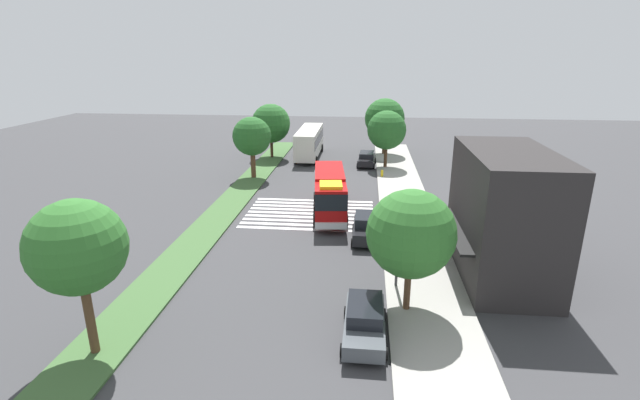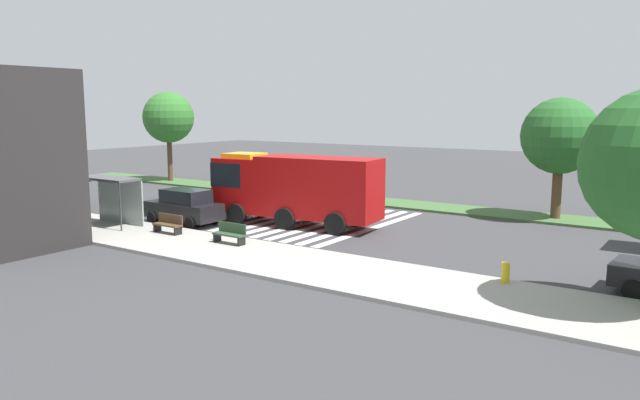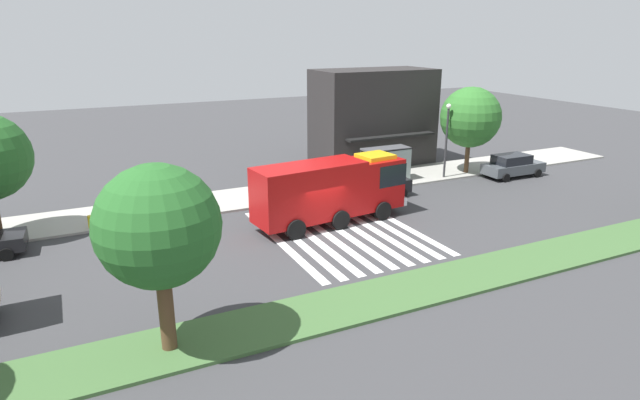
{
  "view_description": "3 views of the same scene",
  "coord_description": "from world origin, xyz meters",
  "px_view_note": "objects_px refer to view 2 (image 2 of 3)",
  "views": [
    {
      "loc": [
        37.1,
        4.5,
        13.13
      ],
      "look_at": [
        1.27,
        0.92,
        1.4
      ],
      "focal_mm": 25.66,
      "sensor_mm": 36.0,
      "label": 1
    },
    {
      "loc": [
        -17.72,
        26.75,
        6.09
      ],
      "look_at": [
        -0.62,
        1.7,
        1.48
      ],
      "focal_mm": 34.17,
      "sensor_mm": 36.0,
      "label": 2
    },
    {
      "loc": [
        -12.23,
        -24.09,
        10.54
      ],
      "look_at": [
        -0.16,
        0.75,
        1.79
      ],
      "focal_mm": 29.88,
      "sensor_mm": 36.0,
      "label": 3
    }
  ],
  "objects_px": {
    "bus_stop_shelter": "(114,191)",
    "street_lamp": "(71,156)",
    "parked_car_east": "(52,190)",
    "median_tree_west": "(560,136)",
    "bench_west_of_shelter": "(230,233)",
    "fire_hydrant": "(506,273)",
    "sidewalk_tree_center": "(38,137)",
    "parked_car_mid": "(184,207)",
    "median_tree_center": "(168,118)",
    "fire_truck": "(291,186)",
    "bench_near_shelter": "(168,224)"
  },
  "relations": [
    {
      "from": "parked_car_mid",
      "to": "bus_stop_shelter",
      "type": "xyz_separation_m",
      "value": [
        2.43,
        2.47,
        0.94
      ]
    },
    {
      "from": "bus_stop_shelter",
      "to": "bench_west_of_shelter",
      "type": "distance_m",
      "value": 8.08
    },
    {
      "from": "street_lamp",
      "to": "sidewalk_tree_center",
      "type": "xyz_separation_m",
      "value": [
        2.46,
        0.4,
        0.99
      ]
    },
    {
      "from": "median_tree_west",
      "to": "bench_near_shelter",
      "type": "bearing_deg",
      "value": 45.72
    },
    {
      "from": "bench_near_shelter",
      "to": "sidewalk_tree_center",
      "type": "xyz_separation_m",
      "value": [
        11.04,
        -0.3,
        3.8
      ]
    },
    {
      "from": "bench_west_of_shelter",
      "to": "fire_hydrant",
      "type": "height_order",
      "value": "bench_west_of_shelter"
    },
    {
      "from": "street_lamp",
      "to": "median_tree_center",
      "type": "height_order",
      "value": "median_tree_center"
    },
    {
      "from": "bus_stop_shelter",
      "to": "street_lamp",
      "type": "height_order",
      "value": "street_lamp"
    },
    {
      "from": "parked_car_mid",
      "to": "bench_west_of_shelter",
      "type": "bearing_deg",
      "value": 156.13
    },
    {
      "from": "parked_car_east",
      "to": "median_tree_center",
      "type": "height_order",
      "value": "median_tree_center"
    },
    {
      "from": "bench_near_shelter",
      "to": "fire_hydrant",
      "type": "relative_size",
      "value": 2.29
    },
    {
      "from": "parked_car_mid",
      "to": "median_tree_center",
      "type": "xyz_separation_m",
      "value": [
        14.58,
        -12.18,
        4.34
      ]
    },
    {
      "from": "parked_car_east",
      "to": "median_tree_west",
      "type": "relative_size",
      "value": 0.74
    },
    {
      "from": "street_lamp",
      "to": "median_tree_center",
      "type": "distance_m",
      "value": 16.0
    },
    {
      "from": "fire_truck",
      "to": "bus_stop_shelter",
      "type": "bearing_deg",
      "value": 31.38
    },
    {
      "from": "bench_near_shelter",
      "to": "median_tree_west",
      "type": "xyz_separation_m",
      "value": [
        -14.31,
        -14.67,
        3.97
      ]
    },
    {
      "from": "bus_stop_shelter",
      "to": "median_tree_west",
      "type": "height_order",
      "value": "median_tree_west"
    },
    {
      "from": "bus_stop_shelter",
      "to": "fire_hydrant",
      "type": "height_order",
      "value": "bus_stop_shelter"
    },
    {
      "from": "fire_truck",
      "to": "parked_car_mid",
      "type": "distance_m",
      "value": 5.73
    },
    {
      "from": "fire_truck",
      "to": "street_lamp",
      "type": "height_order",
      "value": "street_lamp"
    },
    {
      "from": "bus_stop_shelter",
      "to": "bench_west_of_shelter",
      "type": "height_order",
      "value": "bus_stop_shelter"
    },
    {
      "from": "fire_truck",
      "to": "sidewalk_tree_center",
      "type": "xyz_separation_m",
      "value": [
        14.21,
        5.21,
        2.33
      ]
    },
    {
      "from": "fire_truck",
      "to": "bench_west_of_shelter",
      "type": "bearing_deg",
      "value": 92.27
    },
    {
      "from": "bench_west_of_shelter",
      "to": "sidewalk_tree_center",
      "type": "xyz_separation_m",
      "value": [
        15.01,
        -0.3,
        3.8
      ]
    },
    {
      "from": "parked_car_east",
      "to": "fire_hydrant",
      "type": "bearing_deg",
      "value": 177.26
    },
    {
      "from": "fire_truck",
      "to": "street_lamp",
      "type": "xyz_separation_m",
      "value": [
        11.75,
        4.81,
        1.34
      ]
    },
    {
      "from": "street_lamp",
      "to": "sidewalk_tree_center",
      "type": "bearing_deg",
      "value": 9.24
    },
    {
      "from": "median_tree_center",
      "to": "parked_car_mid",
      "type": "bearing_deg",
      "value": 140.14
    },
    {
      "from": "median_tree_west",
      "to": "fire_hydrant",
      "type": "distance_m",
      "value": 14.56
    },
    {
      "from": "fire_hydrant",
      "to": "median_tree_center",
      "type": "bearing_deg",
      "value": -23.37
    },
    {
      "from": "bench_west_of_shelter",
      "to": "parked_car_mid",
      "type": "bearing_deg",
      "value": -24.25
    },
    {
      "from": "parked_car_east",
      "to": "bus_stop_shelter",
      "type": "distance_m",
      "value": 9.97
    },
    {
      "from": "parked_car_mid",
      "to": "parked_car_east",
      "type": "xyz_separation_m",
      "value": [
        12.04,
        0.0,
        -0.06
      ]
    },
    {
      "from": "parked_car_mid",
      "to": "bench_west_of_shelter",
      "type": "relative_size",
      "value": 2.7
    },
    {
      "from": "fire_truck",
      "to": "bus_stop_shelter",
      "type": "distance_m",
      "value": 9.03
    },
    {
      "from": "parked_car_mid",
      "to": "parked_car_east",
      "type": "distance_m",
      "value": 12.04
    },
    {
      "from": "bus_stop_shelter",
      "to": "sidewalk_tree_center",
      "type": "distance_m",
      "value": 7.48
    },
    {
      "from": "bus_stop_shelter",
      "to": "street_lamp",
      "type": "distance_m",
      "value": 4.87
    },
    {
      "from": "sidewalk_tree_center",
      "to": "median_tree_center",
      "type": "distance_m",
      "value": 15.28
    },
    {
      "from": "bench_near_shelter",
      "to": "sidewalk_tree_center",
      "type": "bearing_deg",
      "value": -1.54
    },
    {
      "from": "parked_car_mid",
      "to": "street_lamp",
      "type": "relative_size",
      "value": 0.79
    },
    {
      "from": "parked_car_mid",
      "to": "street_lamp",
      "type": "xyz_separation_m",
      "value": [
        7.01,
        1.8,
        2.47
      ]
    },
    {
      "from": "parked_car_east",
      "to": "median_tree_west",
      "type": "bearing_deg",
      "value": -155.88
    },
    {
      "from": "bench_near_shelter",
      "to": "street_lamp",
      "type": "xyz_separation_m",
      "value": [
        8.58,
        -0.7,
        2.82
      ]
    },
    {
      "from": "bench_west_of_shelter",
      "to": "street_lamp",
      "type": "bearing_deg",
      "value": -3.17
    },
    {
      "from": "parked_car_east",
      "to": "fire_hydrant",
      "type": "height_order",
      "value": "parked_car_east"
    },
    {
      "from": "bus_stop_shelter",
      "to": "street_lamp",
      "type": "xyz_separation_m",
      "value": [
        4.58,
        -0.67,
        1.52
      ]
    },
    {
      "from": "median_tree_west",
      "to": "median_tree_center",
      "type": "relative_size",
      "value": 0.9
    },
    {
      "from": "bus_stop_shelter",
      "to": "bench_near_shelter",
      "type": "bearing_deg",
      "value": 179.58
    },
    {
      "from": "bus_stop_shelter",
      "to": "street_lamp",
      "type": "relative_size",
      "value": 0.64
    }
  ]
}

